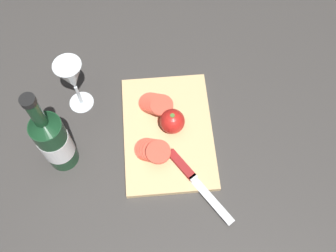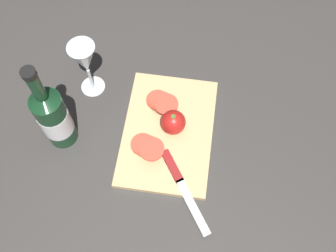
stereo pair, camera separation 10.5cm
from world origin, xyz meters
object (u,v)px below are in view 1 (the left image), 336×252
(wine_bottle, at_px, (54,141))
(wine_glass, at_px, (72,78))
(knife, at_px, (187,172))
(tomato_slice_stack_far, at_px, (153,151))
(whole_tomato, at_px, (172,121))
(tomato_slice_stack_near, at_px, (156,104))

(wine_bottle, xyz_separation_m, wine_glass, (0.17, -0.04, 0.02))
(knife, xyz_separation_m, tomato_slice_stack_far, (0.06, 0.08, 0.02))
(whole_tomato, relative_size, tomato_slice_stack_far, 0.70)
(whole_tomato, bearing_deg, wine_bottle, 101.24)
(wine_glass, xyz_separation_m, tomato_slice_stack_near, (-0.04, -0.21, -0.09))
(tomato_slice_stack_near, bearing_deg, whole_tomato, -147.51)
(wine_glass, relative_size, knife, 0.89)
(wine_glass, relative_size, tomato_slice_stack_near, 1.97)
(wine_bottle, distance_m, tomato_slice_stack_near, 0.29)
(knife, bearing_deg, wine_glass, -165.13)
(wine_bottle, height_order, knife, wine_bottle)
(tomato_slice_stack_near, bearing_deg, knife, -161.09)
(whole_tomato, bearing_deg, knife, -168.46)
(wine_glass, bearing_deg, knife, -130.90)
(knife, bearing_deg, tomato_slice_stack_near, 164.68)
(knife, distance_m, tomato_slice_stack_near, 0.21)
(tomato_slice_stack_near, bearing_deg, tomato_slice_stack_far, 173.16)
(whole_tomato, bearing_deg, tomato_slice_stack_near, 32.49)
(wine_glass, bearing_deg, whole_tomato, -113.15)
(whole_tomato, distance_m, tomato_slice_stack_far, 0.10)
(whole_tomato, relative_size, tomato_slice_stack_near, 0.72)
(tomato_slice_stack_near, xyz_separation_m, tomato_slice_stack_far, (-0.14, 0.02, 0.00))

